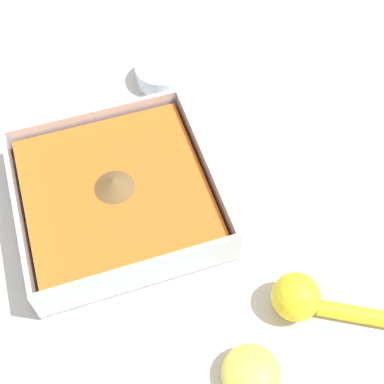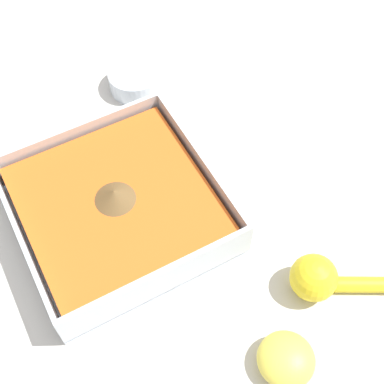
{
  "view_description": "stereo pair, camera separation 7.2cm",
  "coord_description": "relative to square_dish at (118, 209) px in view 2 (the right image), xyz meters",
  "views": [
    {
      "loc": [
        -0.43,
        0.07,
        0.63
      ],
      "look_at": [
        -0.06,
        -0.05,
        0.03
      ],
      "focal_mm": 50.0,
      "sensor_mm": 36.0,
      "label": 1
    },
    {
      "loc": [
        -0.4,
        0.14,
        0.63
      ],
      "look_at": [
        -0.06,
        -0.05,
        0.03
      ],
      "focal_mm": 50.0,
      "sensor_mm": 36.0,
      "label": 2
    }
  ],
  "objects": [
    {
      "name": "ground_plane",
      "position": [
        0.03,
        -0.05,
        -0.03
      ],
      "size": [
        4.0,
        4.0,
        0.0
      ],
      "primitive_type": "plane",
      "color": "beige"
    },
    {
      "name": "square_dish",
      "position": [
        0.0,
        0.0,
        0.0
      ],
      "size": [
        0.26,
        0.26,
        0.07
      ],
      "color": "silver",
      "rests_on": "ground_plane"
    },
    {
      "name": "spice_bowl",
      "position": [
        0.22,
        -0.13,
        -0.01
      ],
      "size": [
        0.08,
        0.08,
        0.03
      ],
      "color": "silver",
      "rests_on": "ground_plane"
    },
    {
      "name": "lemon_squeezer",
      "position": [
        -0.21,
        -0.18,
        -0.0
      ],
      "size": [
        0.1,
        0.15,
        0.06
      ],
      "rotation": [
        0.0,
        0.0,
        1.06
      ],
      "color": "yellow",
      "rests_on": "ground_plane"
    },
    {
      "name": "lemon_half",
      "position": [
        -0.27,
        -0.09,
        -0.01
      ],
      "size": [
        0.07,
        0.07,
        0.04
      ],
      "color": "#EFDB4C",
      "rests_on": "ground_plane"
    }
  ]
}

